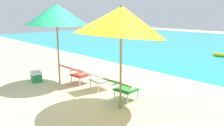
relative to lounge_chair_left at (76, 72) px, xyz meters
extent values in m
plane|color=beige|center=(0.94, 4.07, -0.40)|extent=(40.00, 40.00, 0.00)
cube|color=red|center=(-0.01, 0.17, -0.12)|extent=(0.54, 0.52, 0.04)
cube|color=red|center=(0.01, -0.19, 0.15)|extent=(0.54, 0.54, 0.27)
cylinder|color=white|center=(-0.24, 0.37, -0.27)|extent=(0.04, 0.04, 0.26)
cylinder|color=white|center=(0.20, 0.39, -0.27)|extent=(0.04, 0.04, 0.26)
cylinder|color=white|center=(-0.22, -0.05, -0.27)|extent=(0.04, 0.04, 0.26)
cylinder|color=white|center=(0.22, -0.03, -0.27)|extent=(0.04, 0.04, 0.26)
cube|color=white|center=(-0.27, 0.16, 0.00)|extent=(0.05, 0.50, 0.03)
cube|color=white|center=(0.25, 0.18, 0.00)|extent=(0.05, 0.50, 0.03)
cube|color=silver|center=(0.87, 0.25, -0.12)|extent=(0.58, 0.56, 0.04)
cube|color=silver|center=(0.82, -0.11, 0.15)|extent=(0.58, 0.58, 0.27)
cylinder|color=white|center=(0.68, 0.49, -0.27)|extent=(0.04, 0.04, 0.26)
cylinder|color=white|center=(1.11, 0.43, -0.27)|extent=(0.04, 0.04, 0.26)
cylinder|color=white|center=(0.62, 0.07, -0.27)|extent=(0.04, 0.04, 0.26)
cylinder|color=white|center=(1.06, 0.02, -0.27)|extent=(0.04, 0.04, 0.26)
cube|color=white|center=(0.61, 0.28, 0.00)|extent=(0.09, 0.50, 0.03)
cube|color=white|center=(1.13, 0.22, 0.00)|extent=(0.09, 0.50, 0.03)
cube|color=#338E3D|center=(1.97, 0.20, -0.12)|extent=(0.56, 0.54, 0.04)
cube|color=#338E3D|center=(2.00, -0.16, 0.15)|extent=(0.56, 0.56, 0.27)
cylinder|color=white|center=(1.73, 0.40, -0.27)|extent=(0.04, 0.04, 0.26)
cylinder|color=white|center=(2.17, 0.43, -0.27)|extent=(0.04, 0.04, 0.26)
cylinder|color=white|center=(1.76, -0.02, -0.27)|extent=(0.04, 0.04, 0.26)
cylinder|color=white|center=(2.20, 0.01, -0.27)|extent=(0.04, 0.04, 0.26)
cube|color=white|center=(1.71, 0.18, 0.00)|extent=(0.07, 0.50, 0.03)
cube|color=white|center=(2.23, 0.23, 0.00)|extent=(0.07, 0.50, 0.03)
cylinder|color=olive|center=(-0.39, -0.37, 0.55)|extent=(0.05, 0.05, 1.90)
cone|color=#1E9E60|center=(-0.39, -0.37, 1.78)|extent=(2.57, 2.56, 0.65)
sphere|color=#4C3823|center=(-0.39, -0.37, 2.06)|extent=(0.07, 0.07, 0.07)
cylinder|color=olive|center=(2.27, -0.31, 0.47)|extent=(0.05, 0.05, 1.75)
cone|color=yellow|center=(2.27, -0.31, 1.65)|extent=(2.27, 2.32, 0.86)
sphere|color=#4C3823|center=(2.27, -0.31, 1.94)|extent=(0.07, 0.07, 0.07)
cube|color=#1E844C|center=(-1.21, -0.76, -0.27)|extent=(0.51, 0.41, 0.26)
cube|color=white|center=(-1.21, -0.76, -0.11)|extent=(0.54, 0.43, 0.06)
camera|label=1|loc=(5.87, -3.93, 1.84)|focal=36.96mm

